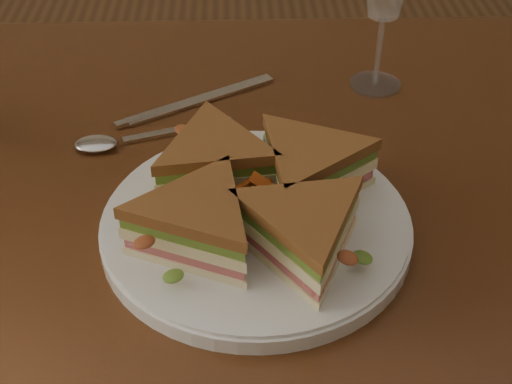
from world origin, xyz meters
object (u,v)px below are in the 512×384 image
(table, at_px, (213,257))
(sandwich_wedges, at_px, (256,196))
(plate, at_px, (256,226))
(spoon, at_px, (116,141))
(knife, at_px, (192,103))

(table, height_order, sandwich_wedges, sandwich_wedges)
(plate, relative_size, spoon, 1.67)
(table, relative_size, spoon, 6.73)
(sandwich_wedges, bearing_deg, table, 123.67)
(sandwich_wedges, bearing_deg, spoon, 134.85)
(table, relative_size, sandwich_wedges, 3.99)
(knife, bearing_deg, spoon, -165.09)
(table, distance_m, plate, 0.14)
(spoon, relative_size, knife, 0.93)
(knife, bearing_deg, sandwich_wedges, -103.22)
(table, height_order, plate, plate)
(spoon, bearing_deg, table, -55.50)
(sandwich_wedges, distance_m, knife, 0.25)
(spoon, bearing_deg, knife, 27.77)
(table, bearing_deg, sandwich_wedges, -56.33)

